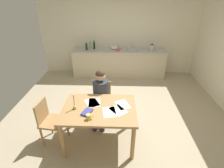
% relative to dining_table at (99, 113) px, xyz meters
% --- Properties ---
extents(ground_plane, '(5.20, 5.20, 0.04)m').
position_rel_dining_table_xyz_m(ground_plane, '(0.35, 0.74, -0.66)').
color(ground_plane, tan).
extents(wall_back, '(5.20, 0.12, 2.60)m').
position_rel_dining_table_xyz_m(wall_back, '(0.35, 3.34, 0.66)').
color(wall_back, silver).
rests_on(wall_back, ground).
extents(kitchen_counter, '(3.03, 0.64, 0.90)m').
position_rel_dining_table_xyz_m(kitchen_counter, '(0.35, 2.98, -0.19)').
color(kitchen_counter, beige).
rests_on(kitchen_counter, ground).
extents(dining_table, '(1.28, 0.93, 0.74)m').
position_rel_dining_table_xyz_m(dining_table, '(0.00, 0.00, 0.00)').
color(dining_table, tan).
rests_on(dining_table, ground).
extents(chair_at_table, '(0.43, 0.43, 0.85)m').
position_rel_dining_table_xyz_m(chair_at_table, '(-0.02, 0.71, -0.17)').
color(chair_at_table, tan).
rests_on(chair_at_table, ground).
extents(person_seated, '(0.35, 0.61, 1.19)m').
position_rel_dining_table_xyz_m(person_seated, '(-0.04, 0.56, 0.04)').
color(person_seated, '#333842').
rests_on(person_seated, ground).
extents(chair_side_empty, '(0.45, 0.45, 0.86)m').
position_rel_dining_table_xyz_m(chair_side_empty, '(-0.90, -0.04, -0.16)').
color(chair_side_empty, tan).
rests_on(chair_side_empty, ground).
extents(coffee_mug, '(0.11, 0.07, 0.09)m').
position_rel_dining_table_xyz_m(coffee_mug, '(-0.13, -0.30, 0.15)').
color(coffee_mug, '#F2CC4C').
rests_on(coffee_mug, dining_table).
extents(candlestick, '(0.06, 0.06, 0.29)m').
position_rel_dining_table_xyz_m(candlestick, '(-0.41, -0.04, 0.18)').
color(candlestick, gold).
rests_on(candlestick, dining_table).
extents(book_magazine, '(0.19, 0.24, 0.03)m').
position_rel_dining_table_xyz_m(book_magazine, '(-0.19, -0.15, 0.12)').
color(book_magazine, '#414090').
rests_on(book_magazine, dining_table).
extents(paper_letter, '(0.35, 0.36, 0.00)m').
position_rel_dining_table_xyz_m(paper_letter, '(0.33, -0.05, 0.10)').
color(paper_letter, white).
rests_on(paper_letter, dining_table).
extents(paper_bill, '(0.32, 0.36, 0.00)m').
position_rel_dining_table_xyz_m(paper_bill, '(-0.15, 0.16, 0.10)').
color(paper_bill, white).
rests_on(paper_bill, dining_table).
extents(paper_envelope, '(0.26, 0.33, 0.00)m').
position_rel_dining_table_xyz_m(paper_envelope, '(0.18, -0.11, 0.10)').
color(paper_envelope, white).
rests_on(paper_envelope, dining_table).
extents(paper_receipt, '(0.31, 0.35, 0.00)m').
position_rel_dining_table_xyz_m(paper_receipt, '(0.41, 0.11, 0.10)').
color(paper_receipt, white).
rests_on(paper_receipt, dining_table).
extents(paper_notice, '(0.25, 0.32, 0.00)m').
position_rel_dining_table_xyz_m(paper_notice, '(-0.10, 0.17, 0.10)').
color(paper_notice, white).
rests_on(paper_notice, dining_table).
extents(sink_unit, '(0.36, 0.36, 0.24)m').
position_rel_dining_table_xyz_m(sink_unit, '(0.80, 2.99, 0.28)').
color(sink_unit, '#B2B7BC').
rests_on(sink_unit, kitchen_counter).
extents(bottle_oil, '(0.07, 0.07, 0.25)m').
position_rel_dining_table_xyz_m(bottle_oil, '(-0.70, 2.95, 0.36)').
color(bottle_oil, '#194C23').
rests_on(bottle_oil, kitchen_counter).
extents(bottle_vinegar, '(0.06, 0.06, 0.27)m').
position_rel_dining_table_xyz_m(bottle_vinegar, '(-0.58, 3.01, 0.37)').
color(bottle_vinegar, '#8C999E').
rests_on(bottle_vinegar, kitchen_counter).
extents(bottle_wine_red, '(0.06, 0.06, 0.27)m').
position_rel_dining_table_xyz_m(bottle_wine_red, '(-0.47, 3.08, 0.38)').
color(bottle_wine_red, black).
rests_on(bottle_wine_red, kitchen_counter).
extents(mixing_bowl, '(0.21, 0.21, 0.09)m').
position_rel_dining_table_xyz_m(mixing_bowl, '(0.20, 3.06, 0.31)').
color(mixing_bowl, white).
rests_on(mixing_bowl, kitchen_counter).
extents(stovetop_kettle, '(0.18, 0.18, 0.22)m').
position_rel_dining_table_xyz_m(stovetop_kettle, '(1.39, 2.98, 0.36)').
color(stovetop_kettle, '#B7BABF').
rests_on(stovetop_kettle, kitchen_counter).
extents(wine_glass_near_sink, '(0.07, 0.07, 0.15)m').
position_rel_dining_table_xyz_m(wine_glass_near_sink, '(0.41, 3.13, 0.37)').
color(wine_glass_near_sink, silver).
rests_on(wine_glass_near_sink, kitchen_counter).
extents(wine_glass_by_kettle, '(0.07, 0.07, 0.15)m').
position_rel_dining_table_xyz_m(wine_glass_by_kettle, '(0.29, 3.13, 0.37)').
color(wine_glass_by_kettle, silver).
rests_on(wine_glass_by_kettle, kitchen_counter).
extents(wine_glass_back_left, '(0.07, 0.07, 0.15)m').
position_rel_dining_table_xyz_m(wine_glass_back_left, '(0.22, 3.13, 0.37)').
color(wine_glass_back_left, silver).
rests_on(wine_glass_back_left, kitchen_counter).
extents(wine_glass_back_right, '(0.07, 0.07, 0.15)m').
position_rel_dining_table_xyz_m(wine_glass_back_right, '(0.07, 3.13, 0.37)').
color(wine_glass_back_right, silver).
rests_on(wine_glass_back_right, kitchen_counter).
extents(teacup_on_counter, '(0.13, 0.09, 0.11)m').
position_rel_dining_table_xyz_m(teacup_on_counter, '(0.32, 2.83, 0.31)').
color(teacup_on_counter, '#D84C3F').
rests_on(teacup_on_counter, kitchen_counter).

